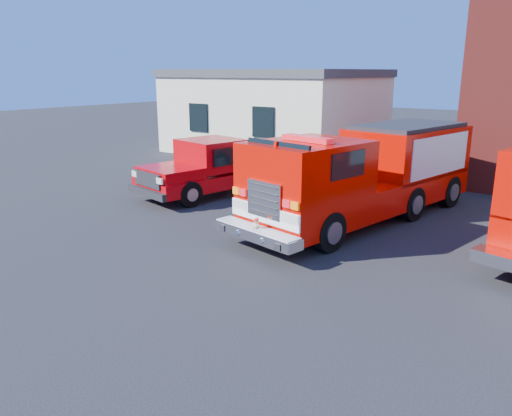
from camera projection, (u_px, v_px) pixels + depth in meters
The scene contains 4 objects.
ground at pixel (284, 248), 12.41m from camera, with size 100.00×100.00×0.00m, color black.
side_building at pixel (276, 110), 27.07m from camera, with size 10.20×8.20×4.35m.
fire_engine at pixel (367, 173), 14.47m from camera, with size 4.04×9.04×2.69m.
pickup_truck at pixel (218, 167), 17.87m from camera, with size 3.28×6.29×1.96m.
Camera 1 is at (6.32, -9.88, 4.25)m, focal length 35.00 mm.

